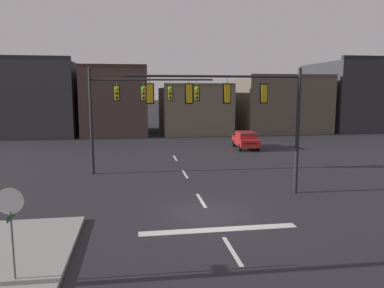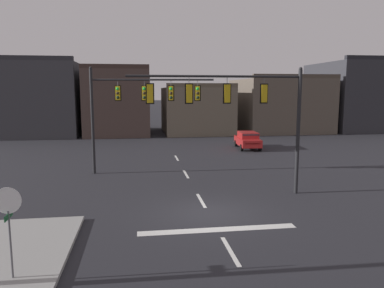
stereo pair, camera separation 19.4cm
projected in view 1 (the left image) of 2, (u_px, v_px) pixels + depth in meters
name	position (u px, v px, depth m)	size (l,w,h in m)	color
ground_plane	(209.00, 213.00, 16.74)	(400.00, 400.00, 0.00)	#232328
stop_bar_paint	(219.00, 229.00, 14.78)	(6.40, 0.50, 0.01)	silver
lane_centreline	(201.00, 200.00, 18.69)	(0.16, 26.40, 0.01)	silver
signal_mast_near_side	(240.00, 104.00, 18.95)	(9.03, 0.38, 6.71)	black
signal_mast_far_side	(133.00, 101.00, 24.03)	(7.96, 1.33, 7.04)	black
stop_sign	(10.00, 212.00, 10.35)	(0.76, 0.64, 2.83)	#56565B
car_lot_nearside	(246.00, 140.00, 35.33)	(2.19, 4.56, 1.61)	#A81E1E
building_row	(218.00, 101.00, 49.85)	(53.91, 12.05, 9.83)	#38383D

